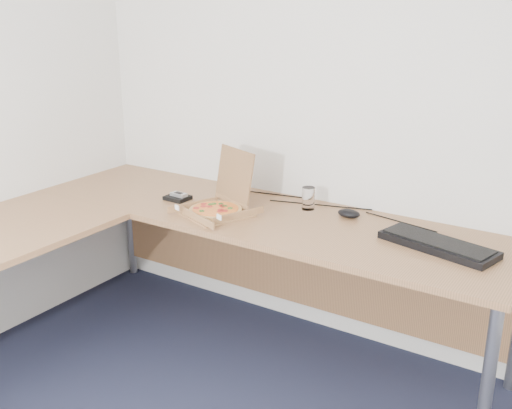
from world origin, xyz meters
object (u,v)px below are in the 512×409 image
Objects in this scene: wallet at (178,198)px; drinking_glass at (308,198)px; desk at (154,232)px; pizza_box at (218,207)px; keyboard at (438,245)px.

drinking_glass is at bearing 21.08° from wallet.
wallet reaches higher than desk.
wallet is (-0.66, -0.24, -0.05)m from drinking_glass.
pizza_box is at bearing -10.76° from wallet.
drinking_glass reaches higher than desk.
desk is 5.03× the size of keyboard.
wallet is (-0.17, 0.38, 0.04)m from desk.
pizza_box is 1.06m from keyboard.
drinking_glass is 0.94× the size of wallet.
pizza_box is at bearing -138.61° from drinking_glass.
keyboard is at bearing 29.29° from pizza_box.
drinking_glass is (0.34, 0.30, 0.02)m from pizza_box.
desk is 0.35m from pizza_box.
wallet is (-1.37, -0.08, -0.01)m from keyboard.
desk is 21.80× the size of drinking_glass.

